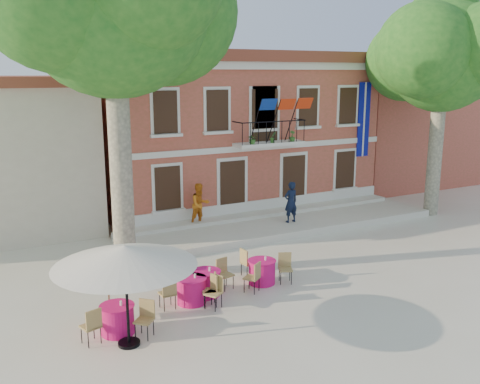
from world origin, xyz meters
name	(u,v)px	position (x,y,z in m)	size (l,w,h in m)	color
ground	(301,266)	(0.00, 0.00, 0.00)	(90.00, 90.00, 0.00)	beige
main_building	(224,128)	(2.00, 9.99, 3.78)	(13.50, 9.59, 7.50)	#CB5649
neighbor_east	(388,127)	(14.00, 11.00, 3.22)	(9.40, 9.40, 6.40)	#CB5649
terrace	(282,224)	(2.00, 4.40, 0.15)	(14.00, 3.40, 0.30)	silver
plane_tree_east	(443,58)	(9.41, 3.00, 7.19)	(4.97, 4.97, 9.76)	#A59E84
patio_umbrella	(125,256)	(-6.81, -2.55, 2.30)	(3.44, 3.44, 2.56)	black
pedestrian_navy	(291,202)	(2.18, 4.02, 1.18)	(0.64, 0.42, 1.76)	black
pedestrian_orange	(200,205)	(-1.43, 5.34, 1.20)	(0.87, 0.68, 1.79)	orange
cafe_table_0	(206,282)	(-3.89, -0.69, 0.43)	(1.79, 1.82, 0.95)	#CF1374
cafe_table_1	(262,270)	(-1.95, -0.67, 0.43)	(1.86, 1.70, 0.95)	#CF1374
cafe_table_2	(117,318)	(-6.89, -1.84, 0.43)	(1.82, 1.80, 0.95)	#CF1374
cafe_table_3	(191,289)	(-4.50, -1.00, 0.43)	(1.66, 1.87, 0.95)	#CF1374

